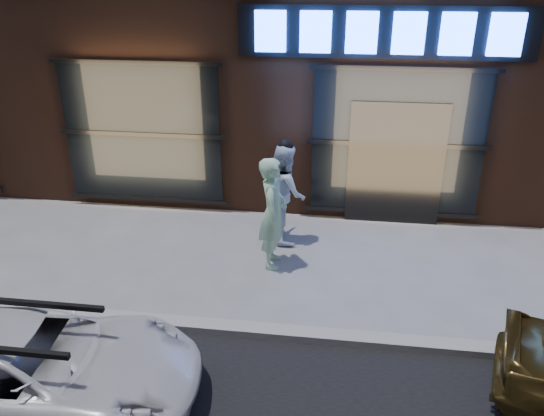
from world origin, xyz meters
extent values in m
plane|color=slate|center=(0.00, 0.00, 0.00)|extent=(90.00, 90.00, 0.00)
cube|color=gray|center=(0.00, 0.00, 0.06)|extent=(60.00, 0.25, 0.12)
cube|color=black|center=(-0.40, 3.95, 3.60)|extent=(5.20, 0.06, 0.90)
cube|color=black|center=(0.00, 3.92, 1.20)|extent=(1.80, 0.10, 2.40)
cube|color=#FFBF72|center=(-5.00, 3.98, 1.60)|extent=(3.00, 0.04, 2.60)
cube|color=black|center=(-5.00, 3.94, 1.60)|extent=(3.20, 0.06, 2.80)
cube|color=#FFBF72|center=(0.00, 3.98, 1.60)|extent=(3.00, 0.04, 2.60)
cube|color=black|center=(0.00, 3.94, 1.60)|extent=(3.20, 0.06, 2.80)
cube|color=#2659FF|center=(-2.40, 3.88, 3.60)|extent=(0.55, 0.12, 0.70)
cube|color=#2659FF|center=(-1.60, 3.88, 3.60)|extent=(0.55, 0.12, 0.70)
cube|color=#2659FF|center=(-0.80, 3.88, 3.60)|extent=(0.55, 0.12, 0.70)
cube|color=#2659FF|center=(0.00, 3.88, 3.60)|extent=(0.55, 0.12, 0.70)
cube|color=#2659FF|center=(0.80, 3.88, 3.60)|extent=(0.55, 0.12, 0.70)
cube|color=#2659FF|center=(1.60, 3.88, 3.60)|extent=(0.55, 0.12, 0.70)
imported|color=#BAF5CA|center=(-2.09, 1.95, 0.95)|extent=(0.47, 0.70, 1.90)
imported|color=white|center=(-2.01, 2.93, 0.91)|extent=(0.96, 1.07, 1.83)
imported|color=silver|center=(-4.38, -1.63, 0.54)|extent=(4.01, 2.12, 1.08)
camera|label=1|loc=(-1.05, -5.87, 4.60)|focal=35.00mm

